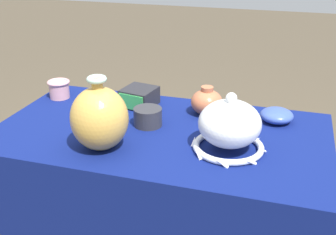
{
  "coord_description": "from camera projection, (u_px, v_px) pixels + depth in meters",
  "views": [
    {
      "loc": [
        0.43,
        -1.34,
        1.4
      ],
      "look_at": [
        0.06,
        -0.09,
        0.82
      ],
      "focal_mm": 45.0,
      "sensor_mm": 36.0,
      "label": 1
    }
  ],
  "objects": [
    {
      "name": "jar_round_terracotta",
      "position": [
        207.0,
        102.0,
        1.68
      ],
      "size": [
        0.13,
        0.13,
        0.12
      ],
      "color": "#BC6642",
      "rests_on": "display_table"
    },
    {
      "name": "mosaic_tile_box",
      "position": [
        139.0,
        97.0,
        1.77
      ],
      "size": [
        0.15,
        0.16,
        0.07
      ],
      "rotation": [
        0.0,
        0.0,
        -0.18
      ],
      "color": "#232328",
      "rests_on": "display_table"
    },
    {
      "name": "display_table",
      "position": [
        159.0,
        152.0,
        1.57
      ],
      "size": [
        1.23,
        0.68,
        0.72
      ],
      "color": "brown",
      "rests_on": "ground_plane"
    },
    {
      "name": "vase_dome_bell",
      "position": [
        229.0,
        127.0,
        1.39
      ],
      "size": [
        0.25,
        0.25,
        0.21
      ],
      "color": "white",
      "rests_on": "display_table"
    },
    {
      "name": "vase_tall_bulbous",
      "position": [
        99.0,
        118.0,
        1.39
      ],
      "size": [
        0.19,
        0.19,
        0.26
      ],
      "color": "gold",
      "rests_on": "display_table"
    },
    {
      "name": "pot_squat_charcoal",
      "position": [
        148.0,
        117.0,
        1.59
      ],
      "size": [
        0.11,
        0.11,
        0.07
      ],
      "primitive_type": "cylinder",
      "color": "#2D2D33",
      "rests_on": "display_table"
    },
    {
      "name": "cup_wide_rose",
      "position": [
        59.0,
        89.0,
        1.85
      ],
      "size": [
        0.1,
        0.1,
        0.08
      ],
      "color": "#D19399",
      "rests_on": "display_table"
    },
    {
      "name": "bowl_shallow_cobalt",
      "position": [
        277.0,
        115.0,
        1.62
      ],
      "size": [
        0.13,
        0.13,
        0.05
      ],
      "primitive_type": "ellipsoid",
      "color": "#3851A8",
      "rests_on": "display_table"
    }
  ]
}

